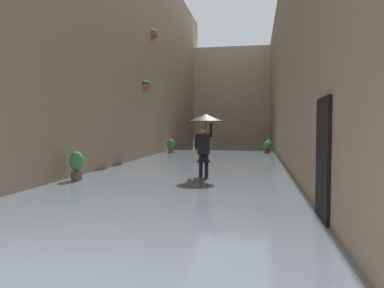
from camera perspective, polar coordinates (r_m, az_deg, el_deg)
ground_plane at (r=17.61m, az=2.87°, el=-2.74°), size 73.81×73.81×0.00m
flood_water at (r=17.60m, az=2.87°, el=-2.53°), size 7.55×35.52×0.13m
building_facade_left at (r=17.73m, az=17.05°, el=11.90°), size 2.04×33.52×9.08m
building_facade_right at (r=18.98m, az=-10.45°, el=14.93°), size 2.04×33.52×11.41m
building_facade_far at (r=33.23m, az=6.36°, el=7.44°), size 10.35×1.80×8.77m
person_wading at (r=11.26m, az=2.01°, el=1.87°), size 1.03×1.03×2.17m
potted_plant_far_left at (r=23.68m, az=12.08°, el=-0.21°), size 0.43×0.43×0.86m
potted_plant_mid_right at (r=21.72m, az=-3.38°, el=-0.29°), size 0.51×0.51×0.91m
potted_plant_near_right at (r=11.11m, az=-17.88°, el=-3.40°), size 0.41×0.41×0.97m
potted_plant_near_left at (r=21.98m, az=11.88°, el=-0.50°), size 0.50×0.50×0.81m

